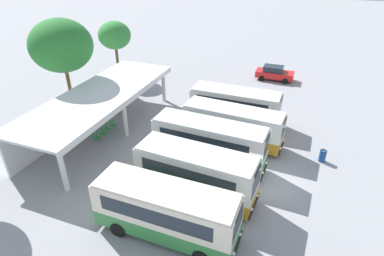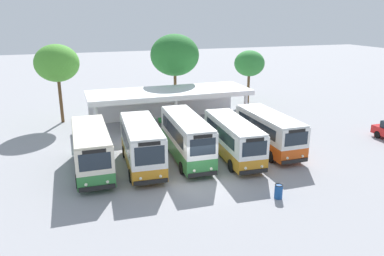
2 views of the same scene
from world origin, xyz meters
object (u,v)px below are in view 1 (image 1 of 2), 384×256
object	(u,v)px
parked_car_flank	(274,73)
waiting_chair_middle_seat	(107,128)
waiting_chair_end_by_column	(97,137)
litter_bin_apron	(323,156)
city_bus_nearest_orange	(166,210)
city_bus_second_in_row	(196,172)
city_bus_fourth_amber	(233,124)
waiting_chair_fourth_seat	(113,125)
city_bus_fifth_blue	(235,105)
waiting_chair_second_from_end	(103,133)
city_bus_middle_cream	(209,142)

from	to	relation	value
parked_car_flank	waiting_chair_middle_seat	xyz separation A→B (m)	(-17.45, 11.06, -0.31)
waiting_chair_end_by_column	litter_bin_apron	size ratio (longest dim) A/B	0.96
city_bus_nearest_orange	waiting_chair_middle_seat	size ratio (longest dim) A/B	9.03
city_bus_second_in_row	litter_bin_apron	size ratio (longest dim) A/B	8.36
city_bus_fourth_amber	waiting_chair_fourth_seat	bearing A→B (deg)	99.64
parked_car_flank	waiting_chair_middle_seat	world-z (taller)	parked_car_flank
city_bus_fifth_blue	waiting_chair_second_from_end	xyz separation A→B (m)	(-6.55, 9.26, -1.15)
city_bus_middle_cream	city_bus_fifth_blue	xyz separation A→B (m)	(6.86, -0.13, -0.17)
city_bus_second_in_row	city_bus_fourth_amber	distance (m)	6.88
city_bus_fifth_blue	parked_car_flank	world-z (taller)	city_bus_fifth_blue
city_bus_middle_cream	waiting_chair_second_from_end	world-z (taller)	city_bus_middle_cream
city_bus_middle_cream	waiting_chair_middle_seat	size ratio (longest dim) A/B	9.34
city_bus_fourth_amber	litter_bin_apron	distance (m)	6.89
city_bus_fifth_blue	city_bus_nearest_orange	bearing A→B (deg)	179.09
waiting_chair_middle_seat	litter_bin_apron	distance (m)	16.92
city_bus_fourth_amber	parked_car_flank	world-z (taller)	city_bus_fourth_amber
parked_car_flank	waiting_chair_second_from_end	xyz separation A→B (m)	(-18.18, 10.99, -0.31)
waiting_chair_end_by_column	waiting_chair_middle_seat	world-z (taller)	same
city_bus_nearest_orange	waiting_chair_end_by_column	bearing A→B (deg)	54.64
city_bus_nearest_orange	city_bus_fourth_amber	bearing A→B (deg)	-4.84
waiting_chair_second_from_end	waiting_chair_fourth_seat	size ratio (longest dim) A/B	1.00
city_bus_fourth_amber	waiting_chair_second_from_end	size ratio (longest dim) A/B	9.20
litter_bin_apron	city_bus_nearest_orange	bearing A→B (deg)	143.02
city_bus_fifth_blue	waiting_chair_end_by_column	size ratio (longest dim) A/B	9.01
parked_car_flank	waiting_chair_second_from_end	bearing A→B (deg)	148.85
city_bus_fifth_blue	waiting_chair_fourth_seat	distance (m)	10.61
city_bus_nearest_orange	city_bus_middle_cream	size ratio (longest dim) A/B	0.97
city_bus_fifth_blue	litter_bin_apron	bearing A→B (deg)	-115.60
waiting_chair_second_from_end	city_bus_fifth_blue	bearing A→B (deg)	-54.73
city_bus_fifth_blue	litter_bin_apron	world-z (taller)	city_bus_fifth_blue
waiting_chair_fourth_seat	city_bus_nearest_orange	bearing A→B (deg)	-133.75
city_bus_nearest_orange	waiting_chair_middle_seat	bearing A→B (deg)	49.10
waiting_chair_middle_seat	city_bus_second_in_row	bearing A→B (deg)	-115.15
city_bus_middle_cream	parked_car_flank	xyz separation A→B (m)	(18.49, -1.86, -1.02)
city_bus_second_in_row	waiting_chair_middle_seat	xyz separation A→B (m)	(4.47, 9.51, -1.28)
city_bus_nearest_orange	waiting_chair_middle_seat	world-z (taller)	city_bus_nearest_orange
city_bus_fourth_amber	parked_car_flank	size ratio (longest dim) A/B	1.86
city_bus_nearest_orange	litter_bin_apron	world-z (taller)	city_bus_nearest_orange
city_bus_middle_cream	parked_car_flank	distance (m)	18.61
city_bus_fourth_amber	city_bus_fifth_blue	size ratio (longest dim) A/B	1.02
waiting_chair_second_from_end	city_bus_nearest_orange	bearing A→B (deg)	-128.42
city_bus_nearest_orange	city_bus_fourth_amber	size ratio (longest dim) A/B	0.98
city_bus_fifth_blue	waiting_chair_fourth_seat	bearing A→B (deg)	118.99
waiting_chair_second_from_end	litter_bin_apron	xyz separation A→B (m)	(2.99, -16.70, -0.07)
city_bus_nearest_orange	waiting_chair_second_from_end	world-z (taller)	city_bus_nearest_orange
city_bus_second_in_row	city_bus_fifth_blue	size ratio (longest dim) A/B	0.97
city_bus_fourth_amber	city_bus_second_in_row	bearing A→B (deg)	176.02
city_bus_second_in_row	waiting_chair_end_by_column	world-z (taller)	city_bus_second_in_row
city_bus_fourth_amber	waiting_chair_fourth_seat	distance (m)	10.08
waiting_chair_end_by_column	city_bus_second_in_row	bearing A→B (deg)	-107.67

